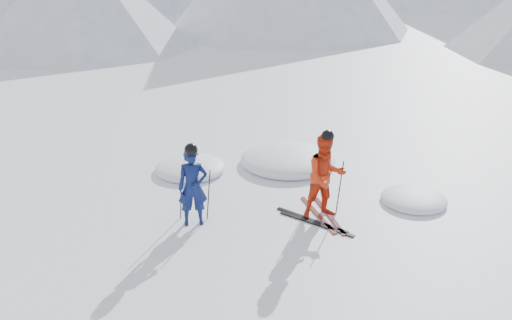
# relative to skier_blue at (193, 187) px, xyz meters

# --- Properties ---
(ground) EXTENTS (160.00, 160.00, 0.00)m
(ground) POSITION_rel_skier_blue_xyz_m (3.15, 0.39, -0.81)
(ground) COLOR white
(ground) RESTS_ON ground
(skier_blue) EXTENTS (0.68, 0.56, 1.62)m
(skier_blue) POSITION_rel_skier_blue_xyz_m (0.00, 0.00, 0.00)
(skier_blue) COLOR #0D184F
(skier_blue) RESTS_ON ground
(skier_red) EXTENTS (1.06, 0.97, 1.78)m
(skier_red) POSITION_rel_skier_blue_xyz_m (2.57, 0.73, 0.08)
(skier_red) COLOR red
(skier_red) RESTS_ON ground
(pole_blue_left) EXTENTS (0.11, 0.08, 1.08)m
(pole_blue_left) POSITION_rel_skier_blue_xyz_m (-0.30, 0.15, -0.27)
(pole_blue_left) COLOR black
(pole_blue_left) RESTS_ON ground
(pole_blue_right) EXTENTS (0.11, 0.07, 1.08)m
(pole_blue_right) POSITION_rel_skier_blue_xyz_m (0.25, 0.25, -0.27)
(pole_blue_right) COLOR black
(pole_blue_right) RESTS_ON ground
(pole_red_left) EXTENTS (0.12, 0.09, 1.18)m
(pole_red_left) POSITION_rel_skier_blue_xyz_m (2.27, 0.98, -0.22)
(pole_red_left) COLOR black
(pole_red_left) RESTS_ON ground
(pole_red_right) EXTENTS (0.12, 0.08, 1.18)m
(pole_red_right) POSITION_rel_skier_blue_xyz_m (2.87, 0.88, -0.22)
(pole_red_right) COLOR black
(pole_red_right) RESTS_ON ground
(ski_worn_left) EXTENTS (0.84, 1.56, 0.03)m
(ski_worn_left) POSITION_rel_skier_blue_xyz_m (2.45, 0.73, -0.79)
(ski_worn_left) COLOR black
(ski_worn_left) RESTS_ON ground
(ski_worn_right) EXTENTS (0.73, 1.61, 0.03)m
(ski_worn_right) POSITION_rel_skier_blue_xyz_m (2.69, 0.73, -0.79)
(ski_worn_right) COLOR black
(ski_worn_right) RESTS_ON ground
(ski_loose_a) EXTENTS (1.52, 0.92, 0.03)m
(ski_loose_a) POSITION_rel_skier_blue_xyz_m (2.34, 0.48, -0.79)
(ski_loose_a) COLOR black
(ski_loose_a) RESTS_ON ground
(ski_loose_b) EXTENTS (1.55, 0.87, 0.03)m
(ski_loose_b) POSITION_rel_skier_blue_xyz_m (2.44, 0.33, -0.79)
(ski_loose_b) COLOR black
(ski_loose_b) RESTS_ON ground
(snow_lumps) EXTENTS (6.89, 3.72, 0.54)m
(snow_lumps) POSITION_rel_skier_blue_xyz_m (1.38, 3.04, -0.81)
(snow_lumps) COLOR white
(snow_lumps) RESTS_ON ground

